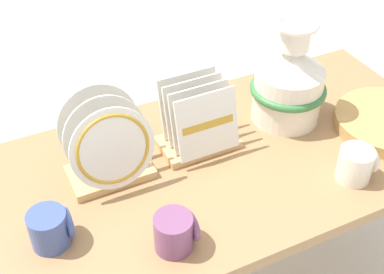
% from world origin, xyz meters
% --- Properties ---
extents(display_table, '(1.51, 0.66, 0.66)m').
position_xyz_m(display_table, '(0.00, 0.00, 0.59)').
color(display_table, '#9E754C').
rests_on(display_table, ground_plane).
extents(ceramic_vase, '(0.22, 0.22, 0.31)m').
position_xyz_m(ceramic_vase, '(0.35, 0.09, 0.79)').
color(ceramic_vase, white).
rests_on(ceramic_vase, display_table).
extents(dish_rack_round_plates, '(0.21, 0.17, 0.23)m').
position_xyz_m(dish_rack_round_plates, '(-0.20, 0.06, 0.76)').
color(dish_rack_round_plates, tan).
rests_on(dish_rack_round_plates, display_table).
extents(dish_rack_square_plates, '(0.21, 0.16, 0.19)m').
position_xyz_m(dish_rack_square_plates, '(0.06, 0.08, 0.73)').
color(dish_rack_square_plates, tan).
rests_on(dish_rack_square_plates, display_table).
extents(mug_plum_glaze, '(0.10, 0.09, 0.09)m').
position_xyz_m(mug_plum_glaze, '(-0.14, -0.21, 0.71)').
color(mug_plum_glaze, '#7A4770').
rests_on(mug_plum_glaze, display_table).
extents(mug_cobalt_glaze, '(0.10, 0.09, 0.09)m').
position_xyz_m(mug_cobalt_glaze, '(-0.39, -0.08, 0.71)').
color(mug_cobalt_glaze, '#42569E').
rests_on(mug_cobalt_glaze, display_table).
extents(mug_cream_glaze, '(0.10, 0.09, 0.09)m').
position_xyz_m(mug_cream_glaze, '(0.36, -0.21, 0.71)').
color(mug_cream_glaze, silver).
rests_on(mug_cream_glaze, display_table).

